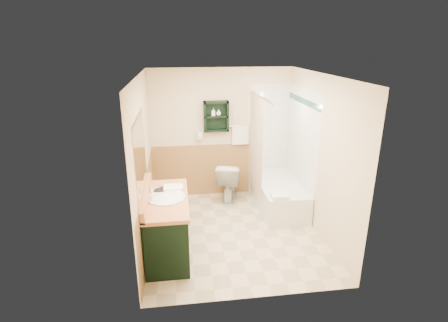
% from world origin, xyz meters
% --- Properties ---
extents(floor, '(3.00, 3.00, 0.00)m').
position_xyz_m(floor, '(0.00, 0.00, 0.00)').
color(floor, beige).
rests_on(floor, ground).
extents(back_wall, '(2.60, 0.04, 2.40)m').
position_xyz_m(back_wall, '(0.00, 1.52, 1.20)').
color(back_wall, beige).
rests_on(back_wall, ground).
extents(left_wall, '(0.04, 3.00, 2.40)m').
position_xyz_m(left_wall, '(-1.32, 0.00, 1.20)').
color(left_wall, beige).
rests_on(left_wall, ground).
extents(right_wall, '(0.04, 3.00, 2.40)m').
position_xyz_m(right_wall, '(1.32, 0.00, 1.20)').
color(right_wall, beige).
rests_on(right_wall, ground).
extents(ceiling, '(2.60, 3.00, 0.04)m').
position_xyz_m(ceiling, '(0.00, 0.00, 2.42)').
color(ceiling, white).
rests_on(ceiling, back_wall).
extents(wainscot_left, '(2.98, 2.98, 1.00)m').
position_xyz_m(wainscot_left, '(-1.29, 0.00, 0.50)').
color(wainscot_left, '#A77B44').
rests_on(wainscot_left, left_wall).
extents(wainscot_back, '(2.58, 2.58, 1.00)m').
position_xyz_m(wainscot_back, '(0.00, 1.49, 0.50)').
color(wainscot_back, '#A77B44').
rests_on(wainscot_back, back_wall).
extents(mirror_frame, '(1.30, 1.30, 1.00)m').
position_xyz_m(mirror_frame, '(-1.27, -0.55, 1.50)').
color(mirror_frame, brown).
rests_on(mirror_frame, left_wall).
extents(mirror_glass, '(1.20, 1.20, 0.90)m').
position_xyz_m(mirror_glass, '(-1.27, -0.55, 1.50)').
color(mirror_glass, white).
rests_on(mirror_glass, left_wall).
extents(tile_right, '(1.50, 1.50, 2.10)m').
position_xyz_m(tile_right, '(1.28, 0.75, 1.05)').
color(tile_right, white).
rests_on(tile_right, right_wall).
extents(tile_back, '(0.95, 0.95, 2.10)m').
position_xyz_m(tile_back, '(1.03, 1.48, 1.05)').
color(tile_back, white).
rests_on(tile_back, back_wall).
extents(tile_accent, '(1.50, 1.50, 0.10)m').
position_xyz_m(tile_accent, '(1.27, 0.75, 1.90)').
color(tile_accent, '#134330').
rests_on(tile_accent, right_wall).
extents(wall_shelf, '(0.45, 0.15, 0.55)m').
position_xyz_m(wall_shelf, '(-0.10, 1.41, 1.55)').
color(wall_shelf, black).
rests_on(wall_shelf, back_wall).
extents(hair_dryer, '(0.10, 0.24, 0.18)m').
position_xyz_m(hair_dryer, '(-0.40, 1.43, 1.20)').
color(hair_dryer, silver).
rests_on(hair_dryer, back_wall).
extents(towel_bar, '(0.40, 0.06, 0.40)m').
position_xyz_m(towel_bar, '(0.35, 1.45, 1.35)').
color(towel_bar, white).
rests_on(towel_bar, back_wall).
extents(curtain_rod, '(0.03, 1.60, 0.03)m').
position_xyz_m(curtain_rod, '(0.53, 0.75, 2.00)').
color(curtain_rod, silver).
rests_on(curtain_rod, back_wall).
extents(shower_curtain, '(1.05, 1.05, 1.70)m').
position_xyz_m(shower_curtain, '(0.53, 0.92, 1.15)').
color(shower_curtain, '#C0AF91').
rests_on(shower_curtain, curtain_rod).
extents(vanity, '(0.59, 1.32, 0.84)m').
position_xyz_m(vanity, '(-0.99, -0.42, 0.42)').
color(vanity, black).
rests_on(vanity, ground).
extents(bathtub, '(0.72, 1.50, 0.48)m').
position_xyz_m(bathtub, '(0.93, 0.75, 0.24)').
color(bathtub, silver).
rests_on(bathtub, ground).
extents(toilet, '(0.58, 0.82, 0.72)m').
position_xyz_m(toilet, '(0.11, 1.20, 0.36)').
color(toilet, silver).
rests_on(toilet, ground).
extents(counter_towel, '(0.27, 0.21, 0.04)m').
position_xyz_m(counter_towel, '(-0.89, -0.13, 0.86)').
color(counter_towel, white).
rests_on(counter_towel, vanity).
extents(vanity_book, '(0.16, 0.04, 0.21)m').
position_xyz_m(vanity_book, '(-1.16, -0.15, 0.94)').
color(vanity_book, black).
rests_on(vanity_book, vanity).
extents(tub_towel, '(0.26, 0.22, 0.07)m').
position_xyz_m(tub_towel, '(0.75, 0.11, 0.51)').
color(tub_towel, white).
rests_on(tub_towel, bathtub).
extents(soap_bottle_a, '(0.06, 0.14, 0.06)m').
position_xyz_m(soap_bottle_a, '(-0.15, 1.40, 1.60)').
color(soap_bottle_a, silver).
rests_on(soap_bottle_a, wall_shelf).
extents(soap_bottle_b, '(0.11, 0.13, 0.09)m').
position_xyz_m(soap_bottle_b, '(-0.06, 1.40, 1.61)').
color(soap_bottle_b, silver).
rests_on(soap_bottle_b, wall_shelf).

